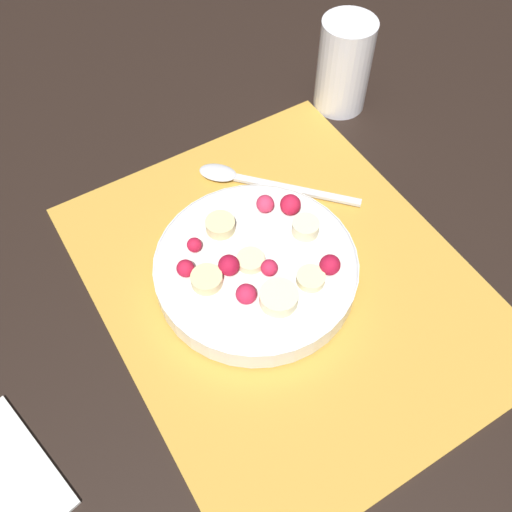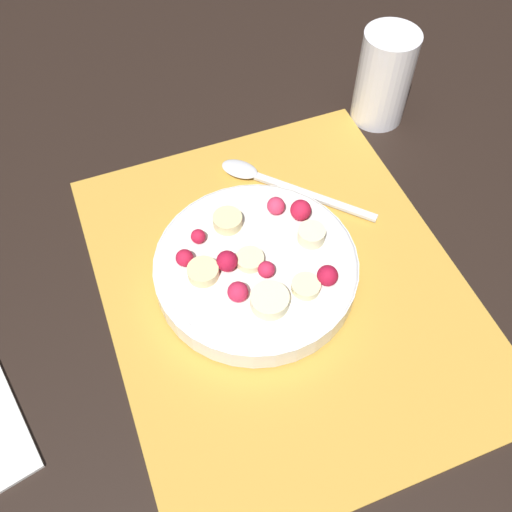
# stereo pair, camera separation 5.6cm
# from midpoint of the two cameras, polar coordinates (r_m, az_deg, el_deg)

# --- Properties ---
(ground_plane) EXTENTS (3.00, 3.00, 0.00)m
(ground_plane) POSITION_cam_midpoint_polar(r_m,az_deg,el_deg) (0.59, 0.17, -2.88)
(ground_plane) COLOR black
(placemat) EXTENTS (0.44, 0.36, 0.01)m
(placemat) POSITION_cam_midpoint_polar(r_m,az_deg,el_deg) (0.59, 0.17, -2.73)
(placemat) COLOR gold
(placemat) RESTS_ON ground_plane
(fruit_bowl) EXTENTS (0.21, 0.21, 0.05)m
(fruit_bowl) POSITION_cam_midpoint_polar(r_m,az_deg,el_deg) (0.57, -2.75, -1.22)
(fruit_bowl) COLOR white
(fruit_bowl) RESTS_ON placemat
(spoon) EXTENTS (0.15, 0.14, 0.01)m
(spoon) POSITION_cam_midpoint_polar(r_m,az_deg,el_deg) (0.67, -3.41, 7.56)
(spoon) COLOR silver
(spoon) RESTS_ON placemat
(drinking_glass) EXTENTS (0.07, 0.07, 0.12)m
(drinking_glass) POSITION_cam_midpoint_polar(r_m,az_deg,el_deg) (0.74, 6.57, 18.30)
(drinking_glass) COLOR white
(drinking_glass) RESTS_ON ground_plane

